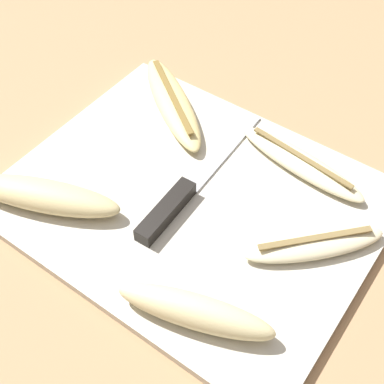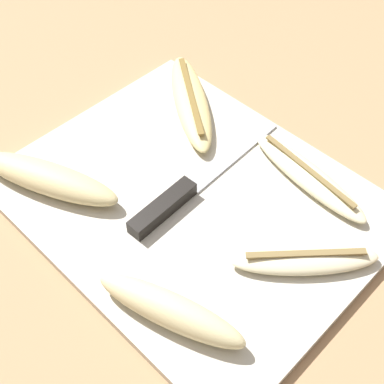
{
  "view_description": "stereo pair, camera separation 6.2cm",
  "coord_description": "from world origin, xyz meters",
  "px_view_note": "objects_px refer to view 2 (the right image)",
  "views": [
    {
      "loc": [
        0.23,
        -0.32,
        0.5
      ],
      "look_at": [
        0.0,
        0.0,
        0.02
      ],
      "focal_mm": 50.0,
      "sensor_mm": 36.0,
      "label": 1
    },
    {
      "loc": [
        0.28,
        -0.28,
        0.5
      ],
      "look_at": [
        0.0,
        0.0,
        0.02
      ],
      "focal_mm": 50.0,
      "sensor_mm": 36.0,
      "label": 2
    }
  ],
  "objects_px": {
    "banana_golden_short": "(191,101)",
    "knife": "(180,194)",
    "banana_bright_far": "(305,259)",
    "banana_mellow_near": "(48,178)",
    "banana_soft_right": "(170,310)",
    "banana_pale_long": "(308,175)"
  },
  "relations": [
    {
      "from": "banana_soft_right",
      "to": "banana_bright_far",
      "type": "bearing_deg",
      "value": 69.13
    },
    {
      "from": "banana_pale_long",
      "to": "banana_mellow_near",
      "type": "bearing_deg",
      "value": -133.37
    },
    {
      "from": "knife",
      "to": "banana_soft_right",
      "type": "relative_size",
      "value": 1.54
    },
    {
      "from": "banana_golden_short",
      "to": "banana_bright_far",
      "type": "bearing_deg",
      "value": -19.64
    },
    {
      "from": "banana_bright_far",
      "to": "banana_golden_short",
      "type": "height_order",
      "value": "banana_golden_short"
    },
    {
      "from": "knife",
      "to": "banana_bright_far",
      "type": "distance_m",
      "value": 0.16
    },
    {
      "from": "banana_bright_far",
      "to": "banana_golden_short",
      "type": "bearing_deg",
      "value": 160.36
    },
    {
      "from": "banana_mellow_near",
      "to": "banana_golden_short",
      "type": "height_order",
      "value": "banana_mellow_near"
    },
    {
      "from": "banana_mellow_near",
      "to": "banana_golden_short",
      "type": "xyz_separation_m",
      "value": [
        0.02,
        0.22,
        -0.0
      ]
    },
    {
      "from": "banana_mellow_near",
      "to": "banana_pale_long",
      "type": "xyz_separation_m",
      "value": [
        0.21,
        0.22,
        -0.01
      ]
    },
    {
      "from": "banana_mellow_near",
      "to": "banana_pale_long",
      "type": "relative_size",
      "value": 1.02
    },
    {
      "from": "banana_golden_short",
      "to": "knife",
      "type": "bearing_deg",
      "value": -49.56
    },
    {
      "from": "banana_mellow_near",
      "to": "banana_bright_far",
      "type": "xyz_separation_m",
      "value": [
        0.28,
        0.13,
        -0.01
      ]
    },
    {
      "from": "knife",
      "to": "banana_bright_far",
      "type": "relative_size",
      "value": 1.75
    },
    {
      "from": "banana_mellow_near",
      "to": "banana_pale_long",
      "type": "height_order",
      "value": "banana_mellow_near"
    },
    {
      "from": "banana_mellow_near",
      "to": "banana_golden_short",
      "type": "bearing_deg",
      "value": 85.39
    },
    {
      "from": "banana_soft_right",
      "to": "banana_pale_long",
      "type": "bearing_deg",
      "value": 93.29
    },
    {
      "from": "knife",
      "to": "banana_soft_right",
      "type": "bearing_deg",
      "value": -50.45
    },
    {
      "from": "banana_soft_right",
      "to": "banana_mellow_near",
      "type": "bearing_deg",
      "value": 175.47
    },
    {
      "from": "banana_pale_long",
      "to": "banana_golden_short",
      "type": "bearing_deg",
      "value": -178.88
    },
    {
      "from": "banana_golden_short",
      "to": "banana_pale_long",
      "type": "bearing_deg",
      "value": 1.12
    },
    {
      "from": "banana_mellow_near",
      "to": "banana_pale_long",
      "type": "bearing_deg",
      "value": 46.63
    }
  ]
}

